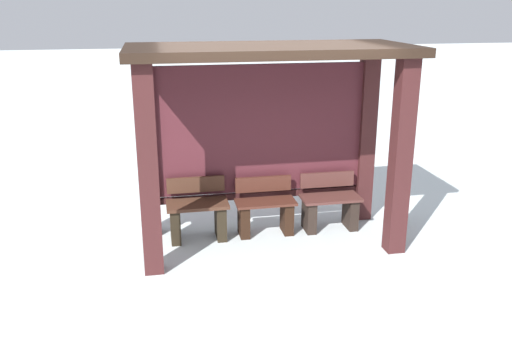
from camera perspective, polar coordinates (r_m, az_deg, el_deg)
ground_plane at (r=6.87m, az=1.40°, el=-7.41°), size 60.00×60.00×0.00m
bus_shelter at (r=6.49m, az=1.22°, el=6.68°), size 3.27×1.47×2.42m
bench_left_inside at (r=6.85m, az=-6.19°, el=-4.59°), size 0.77×0.41×0.77m
bench_center_inside at (r=6.97m, az=0.98°, el=-4.24°), size 0.77×0.35×0.73m
bench_right_inside at (r=7.19m, az=7.80°, el=-3.74°), size 0.77×0.39×0.73m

